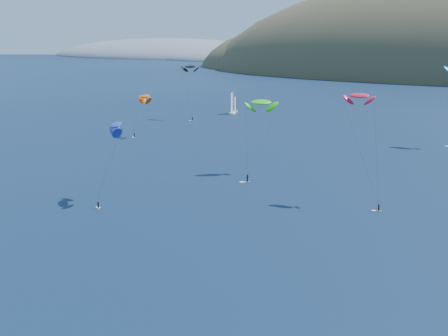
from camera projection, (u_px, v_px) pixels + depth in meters
name	position (u px, v px, depth m)	size (l,w,h in m)	color
headland	(185.00, 59.00, 911.84)	(460.00, 250.00, 60.00)	slate
sailboat	(233.00, 112.00, 285.85)	(9.25, 8.05, 11.10)	silver
kitesurfer_1	(145.00, 96.00, 222.62)	(9.67, 9.73, 16.82)	#CB9016
kitesurfer_3	(261.00, 102.00, 164.15)	(9.13, 16.73, 21.28)	#CB9016
kitesurfer_9	(359.00, 96.00, 134.35)	(11.07, 7.69, 25.49)	#CB9016
kitesurfer_10	(116.00, 125.00, 137.07)	(8.86, 13.17, 19.42)	#CB9016
kitesurfer_12	(190.00, 67.00, 265.42)	(8.91, 8.33, 24.48)	#CB9016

